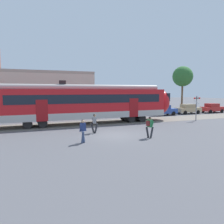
{
  "coord_description": "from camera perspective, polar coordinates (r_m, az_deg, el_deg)",
  "views": [
    {
      "loc": [
        -6.85,
        -16.31,
        3.67
      ],
      "look_at": [
        0.97,
        3.16,
        1.6
      ],
      "focal_mm": 35.0,
      "sensor_mm": 36.0,
      "label": 1
    }
  ],
  "objects": [
    {
      "name": "pedestrian_green",
      "position": [
        17.11,
        9.77,
        -3.46
      ],
      "size": [
        0.69,
        0.54,
        1.67
      ],
      "color": "#28282D",
      "rests_on": "ground"
    },
    {
      "name": "parked_car_red",
      "position": [
        39.98,
        24.76,
        0.97
      ],
      "size": [
        4.01,
        1.78,
        1.54
      ],
      "color": "#B22323",
      "rests_on": "ground"
    },
    {
      "name": "pedestrian_navy",
      "position": [
        15.4,
        -7.59,
        -4.54
      ],
      "size": [
        0.54,
        0.68,
        1.67
      ],
      "color": "navy",
      "rests_on": "ground"
    },
    {
      "name": "parked_car_tan",
      "position": [
        36.6,
        19.29,
        0.79
      ],
      "size": [
        4.03,
        1.82,
        1.54
      ],
      "color": "tan",
      "rests_on": "ground"
    },
    {
      "name": "street_tree_right",
      "position": [
        41.5,
        17.97,
        8.79
      ],
      "size": [
        3.6,
        3.6,
        7.99
      ],
      "color": "brown",
      "rests_on": "ground"
    },
    {
      "name": "background_building",
      "position": [
        33.32,
        -19.01,
        4.53
      ],
      "size": [
        15.81,
        5.0,
        9.2
      ],
      "color": "beige",
      "rests_on": "ground"
    },
    {
      "name": "parked_car_blue",
      "position": [
        33.29,
        13.23,
        0.5
      ],
      "size": [
        4.06,
        1.88,
        1.54
      ],
      "color": "#284799",
      "rests_on": "ground"
    },
    {
      "name": "pedestrian_grey",
      "position": [
        18.86,
        -4.64,
        -2.64
      ],
      "size": [
        0.63,
        0.57,
        1.67
      ],
      "color": "#28282D",
      "rests_on": "ground"
    },
    {
      "name": "commuter_train",
      "position": [
        23.46,
        -26.86,
        1.56
      ],
      "size": [
        38.05,
        3.07,
        4.73
      ],
      "color": "#B7B2AD",
      "rests_on": "ground"
    },
    {
      "name": "ground_plane",
      "position": [
        18.07,
        0.87,
        -6.08
      ],
      "size": [
        160.0,
        160.0,
        0.0
      ],
      "primitive_type": "plane",
      "color": "#515156"
    },
    {
      "name": "crossing_signal",
      "position": [
        28.35,
        21.21,
        1.89
      ],
      "size": [
        0.96,
        0.21,
        3.0
      ],
      "color": "gray",
      "rests_on": "ground"
    }
  ]
}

